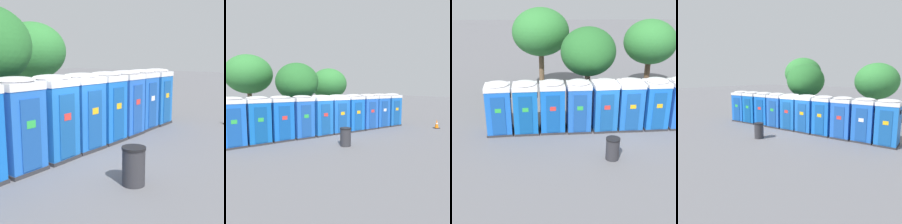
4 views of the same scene
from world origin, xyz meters
The scene contains 15 objects.
ground_plane centered at (0.00, 0.00, 0.00)m, with size 120.00×120.00×0.00m, color slate.
portapotty_0 centered at (-5.75, -0.17, 1.28)m, with size 1.32×1.30×2.54m.
portapotty_1 centered at (-4.47, -0.10, 1.28)m, with size 1.24×1.25×2.54m.
portapotty_2 centered at (-3.20, -0.02, 1.28)m, with size 1.26×1.26×2.54m.
portapotty_3 centered at (-1.92, -0.01, 1.28)m, with size 1.21×1.25×2.54m.
portapotty_4 centered at (-0.64, 0.03, 1.28)m, with size 1.25×1.27×2.54m.
portapotty_5 centered at (0.64, 0.08, 1.28)m, with size 1.22×1.21×2.54m.
portapotty_6 centered at (1.91, 0.13, 1.28)m, with size 1.22×1.25×2.54m.
portapotty_7 centered at (3.19, 0.19, 1.28)m, with size 1.25×1.26×2.54m.
portapotty_8 centered at (4.46, 0.31, 1.28)m, with size 1.26×1.26×2.54m.
portapotty_9 centered at (5.74, 0.33, 1.28)m, with size 1.26×1.26×2.54m.
street_tree_0 centered at (-1.19, 2.64, 3.38)m, with size 3.01×3.01×4.72m.
street_tree_1 centered at (3.29, 6.13, 3.32)m, with size 3.43×3.43×4.79m.
street_tree_2 centered at (-3.81, 6.08, 4.00)m, with size 3.62×3.62×5.52m.
trash_can centered at (-0.77, -2.98, 0.47)m, with size 0.58×0.58×0.94m.
Camera 4 is at (8.66, -11.99, 3.74)m, focal length 35.00 mm.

